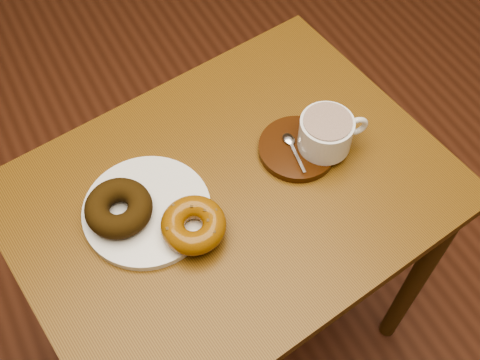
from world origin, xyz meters
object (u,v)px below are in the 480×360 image
cafe_table (231,222)px  coffee_cup (327,133)px  saucer (297,149)px  donut_plate (147,211)px

cafe_table → coffee_cup: 0.26m
saucer → coffee_cup: (0.05, -0.02, 0.04)m
donut_plate → saucer: size_ratio=1.54×
saucer → cafe_table: bearing=-173.4°
cafe_table → donut_plate: donut_plate is taller
cafe_table → saucer: (0.15, 0.02, 0.12)m
cafe_table → coffee_cup: size_ratio=6.49×
cafe_table → donut_plate: (-0.15, 0.03, 0.12)m
donut_plate → coffee_cup: bearing=-5.1°
cafe_table → coffee_cup: coffee_cup is taller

